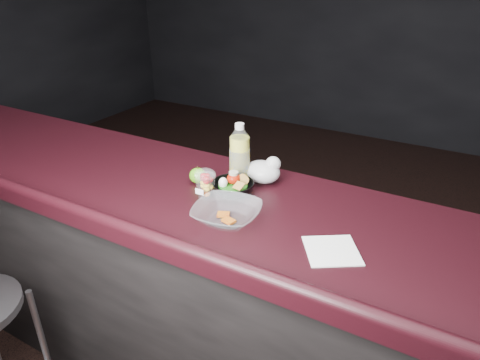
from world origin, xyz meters
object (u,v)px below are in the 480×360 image
fruit_cup (205,183)px  green_apple (198,175)px  lemonade_bottle (240,158)px  snack_bowl (233,187)px  takeout_bowl (227,214)px

fruit_cup → green_apple: size_ratio=1.63×
lemonade_bottle → fruit_cup: 0.19m
fruit_cup → lemonade_bottle: bearing=75.2°
snack_bowl → takeout_bowl: (0.08, -0.18, -0.00)m
lemonade_bottle → green_apple: (-0.14, -0.09, -0.07)m
green_apple → snack_bowl: size_ratio=0.41×
snack_bowl → green_apple: bearing=175.3°
fruit_cup → snack_bowl: size_ratio=0.67×
lemonade_bottle → snack_bowl: (0.03, -0.11, -0.07)m
lemonade_bottle → fruit_cup: (-0.05, -0.18, -0.04)m
fruit_cup → snack_bowl: fruit_cup is taller
snack_bowl → lemonade_bottle: bearing=105.8°
takeout_bowl → green_apple: bearing=142.7°
green_apple → takeout_bowl: 0.32m
lemonade_bottle → fruit_cup: bearing=-104.8°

